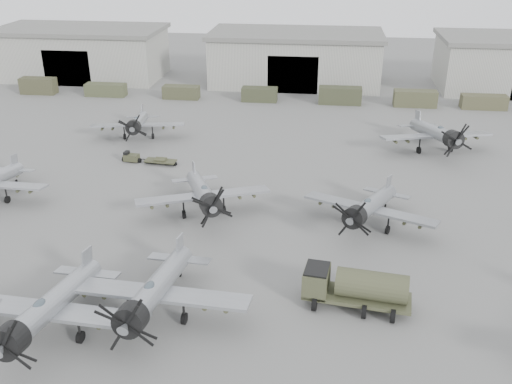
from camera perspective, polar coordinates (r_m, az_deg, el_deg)
ground at (r=43.67m, az=-1.13°, el=-9.25°), size 220.00×220.00×0.00m
hangar_left at (r=108.73m, az=-17.02°, el=13.22°), size 29.00×14.80×8.70m
hangar_center at (r=99.89m, az=3.97°, el=13.26°), size 29.00×14.80×8.70m
support_truck_0 at (r=100.05m, az=-20.93°, el=9.90°), size 5.62×2.20×2.56m
support_truck_1 at (r=95.46m, az=-14.79°, el=9.86°), size 6.43×2.20×1.96m
support_truck_2 at (r=91.69m, az=-7.49°, el=9.87°), size 5.67×2.20×1.99m
support_truck_3 at (r=89.45m, az=0.35°, el=9.74°), size 5.46×2.20×2.12m
support_truck_4 at (r=88.86m, az=8.40°, el=9.53°), size 6.48×2.20×2.59m
support_truck_5 at (r=89.88m, az=15.62°, el=9.00°), size 6.33×2.20×2.42m
support_truck_6 at (r=91.96m, az=21.82°, el=8.36°), size 6.57×2.20×2.06m
aircraft_near_1 at (r=39.33m, az=-10.20°, el=-9.81°), size 13.13×11.82×5.25m
aircraft_mid_1 at (r=52.62m, az=-5.26°, el=-0.19°), size 12.39×11.20×5.02m
aircraft_mid_2 at (r=51.13m, az=11.23°, el=-1.48°), size 11.87×10.75×4.84m
aircraft_far_0 at (r=73.81m, az=-11.77°, el=6.76°), size 11.87×10.68×4.71m
aircraft_far_1 at (r=70.96m, az=17.69°, el=5.58°), size 13.33×12.00×5.31m
aircraft_extra_140 at (r=39.49m, az=-20.22°, el=-10.98°), size 13.13×11.82×5.25m
fuel_tanker at (r=41.18m, az=9.94°, el=-9.23°), size 7.81×3.43×2.91m
tug_trailer at (r=66.63m, az=-11.29°, el=3.27°), size 6.25×1.78×1.24m
ground_crew at (r=66.68m, az=-22.86°, el=2.15°), size 0.50×0.71×1.82m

